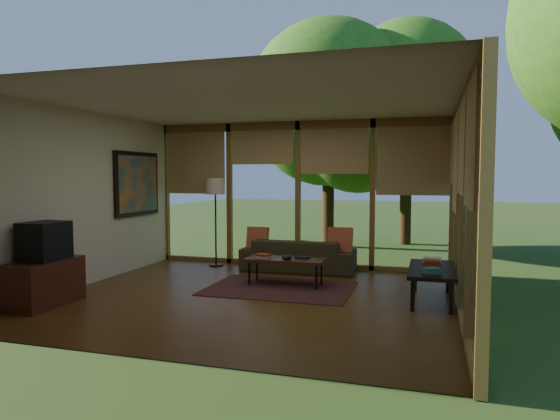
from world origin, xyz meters
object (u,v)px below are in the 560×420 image
(sofa, at_px, (298,255))
(media_cabinet, at_px, (45,282))
(television, at_px, (45,241))
(floor_lamp, at_px, (215,191))
(side_console, at_px, (432,271))
(coffee_table, at_px, (285,261))

(sofa, xyz_separation_m, media_cabinet, (-2.61, -3.19, 0.01))
(television, bearing_deg, media_cabinet, 180.00)
(floor_lamp, relative_size, side_console, 1.18)
(television, bearing_deg, side_console, 19.07)
(media_cabinet, height_order, television, television)
(side_console, bearing_deg, media_cabinet, -161.00)
(media_cabinet, bearing_deg, side_console, 19.00)
(sofa, height_order, side_console, sofa)
(sofa, relative_size, media_cabinet, 1.99)
(floor_lamp, bearing_deg, media_cabinet, -106.81)
(television, bearing_deg, floor_lamp, 73.51)
(media_cabinet, distance_m, coffee_table, 3.38)
(sofa, height_order, television, television)
(television, xyz_separation_m, side_console, (4.85, 1.68, -0.44))
(media_cabinet, relative_size, side_console, 0.71)
(television, height_order, coffee_table, television)
(television, relative_size, side_console, 0.39)
(coffee_table, height_order, side_console, side_console)
(coffee_table, bearing_deg, television, -143.11)
(side_console, bearing_deg, coffee_table, 171.01)
(sofa, relative_size, side_console, 1.42)
(television, height_order, side_console, television)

